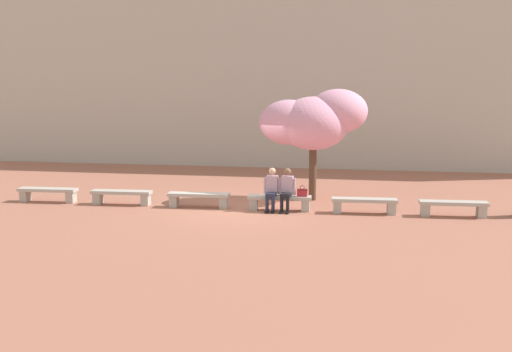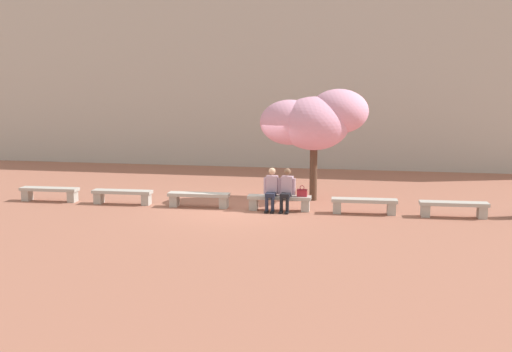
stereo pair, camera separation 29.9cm
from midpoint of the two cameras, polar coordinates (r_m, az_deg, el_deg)
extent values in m
plane|color=#9E604C|center=(18.34, -1.20, -3.14)|extent=(100.00, 100.00, 0.00)
cube|color=#B7B2A8|center=(28.97, 3.47, 9.31)|extent=(29.02, 4.00, 8.12)
cube|color=#ADA89E|center=(20.51, -18.69, -1.19)|extent=(1.93, 0.51, 0.10)
cube|color=#ADA89E|center=(20.91, -20.58, -1.73)|extent=(0.26, 0.35, 0.35)
cube|color=#ADA89E|center=(20.21, -16.67, -1.89)|extent=(0.26, 0.35, 0.35)
cube|color=#ADA89E|center=(19.40, -12.19, -1.48)|extent=(1.93, 0.51, 0.10)
cube|color=#ADA89E|center=(19.72, -14.31, -2.05)|extent=(0.26, 0.35, 0.35)
cube|color=#ADA89E|center=(19.18, -9.97, -2.21)|extent=(0.26, 0.35, 0.35)
cube|color=#ADA89E|center=(18.56, -5.01, -1.77)|extent=(1.93, 0.51, 0.10)
cube|color=#ADA89E|center=(18.80, -7.34, -2.37)|extent=(0.26, 0.35, 0.35)
cube|color=#ADA89E|center=(18.44, -2.62, -2.52)|extent=(0.26, 0.35, 0.35)
cube|color=#ADA89E|center=(18.04, 2.71, -2.05)|extent=(1.93, 0.51, 0.10)
cube|color=#ADA89E|center=(18.18, 0.24, -2.68)|extent=(0.26, 0.35, 0.35)
cube|color=#ADA89E|center=(18.03, 5.20, -2.81)|extent=(0.26, 0.35, 0.35)
cube|color=#ADA89E|center=(17.87, 10.75, -2.30)|extent=(1.93, 0.51, 0.10)
cube|color=#ADA89E|center=(17.89, 8.21, -2.96)|extent=(0.26, 0.35, 0.35)
cube|color=#ADA89E|center=(17.96, 13.23, -3.06)|extent=(0.26, 0.35, 0.35)
cube|color=#ADA89E|center=(18.05, 18.78, -2.51)|extent=(1.93, 0.51, 0.10)
cube|color=#ADA89E|center=(17.96, 16.27, -3.18)|extent=(0.26, 0.35, 0.35)
cube|color=#ADA89E|center=(18.25, 21.17, -3.24)|extent=(0.26, 0.35, 0.35)
cube|color=black|center=(17.76, 1.47, -3.44)|extent=(0.10, 0.22, 0.06)
cylinder|color=#23283D|center=(17.77, 1.51, -2.73)|extent=(0.10, 0.10, 0.42)
cube|color=black|center=(17.73, 2.04, -3.46)|extent=(0.10, 0.22, 0.06)
cylinder|color=#23283D|center=(17.74, 2.08, -2.76)|extent=(0.10, 0.10, 0.42)
cube|color=#23283D|center=(17.88, 1.89, -1.78)|extent=(0.28, 0.40, 0.12)
cube|color=#B293A8|center=(18.05, 2.01, -0.82)|extent=(0.34, 0.22, 0.54)
sphere|color=tan|center=(17.98, 2.02, 0.46)|extent=(0.21, 0.21, 0.21)
cylinder|color=#B293A8|center=(18.07, 1.34, -0.93)|extent=(0.09, 0.09, 0.50)
cylinder|color=#B293A8|center=(18.00, 2.66, -0.97)|extent=(0.09, 0.09, 0.50)
cube|color=black|center=(17.70, 2.86, -3.48)|extent=(0.12, 0.23, 0.06)
cylinder|color=black|center=(17.72, 2.91, -2.78)|extent=(0.10, 0.10, 0.42)
cube|color=black|center=(17.67, 3.43, -3.51)|extent=(0.12, 0.23, 0.06)
cylinder|color=black|center=(17.68, 3.48, -2.81)|extent=(0.10, 0.10, 0.42)
cube|color=black|center=(17.82, 3.32, -1.83)|extent=(0.31, 0.42, 0.12)
cube|color=#B293A8|center=(17.98, 3.48, -0.86)|extent=(0.36, 0.25, 0.54)
sphere|color=brown|center=(17.92, 3.49, 0.42)|extent=(0.21, 0.21, 0.21)
cylinder|color=#B293A8|center=(18.01, 2.81, -0.97)|extent=(0.09, 0.09, 0.50)
cylinder|color=#B293A8|center=(17.93, 4.12, -1.03)|extent=(0.09, 0.09, 0.50)
cube|color=#A3232D|center=(17.95, 4.88, -1.61)|extent=(0.30, 0.14, 0.22)
cube|color=maroon|center=(17.92, 4.88, -1.33)|extent=(0.30, 0.15, 0.04)
torus|color=maroon|center=(17.92, 4.89, -1.11)|extent=(0.14, 0.02, 0.14)
cylinder|color=#513828|center=(19.65, 5.92, 0.11)|extent=(0.24, 0.24, 1.68)
ellipsoid|color=pink|center=(19.47, 5.99, 5.01)|extent=(2.30, 2.43, 1.72)
ellipsoid|color=pink|center=(19.42, 3.68, 5.12)|extent=(1.95, 1.69, 1.46)
ellipsoid|color=pink|center=(19.59, 8.33, 6.12)|extent=(1.91, 1.92, 1.43)
camera|label=1|loc=(0.15, -89.53, 0.07)|focal=42.00mm
camera|label=2|loc=(0.15, 90.47, -0.07)|focal=42.00mm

